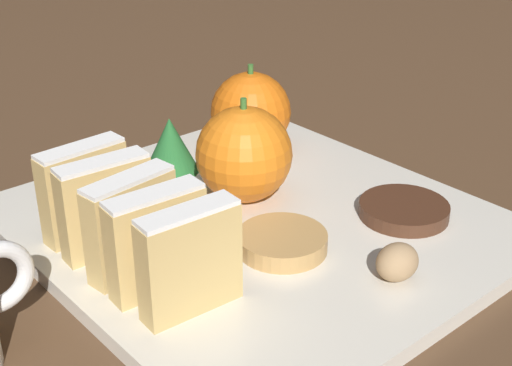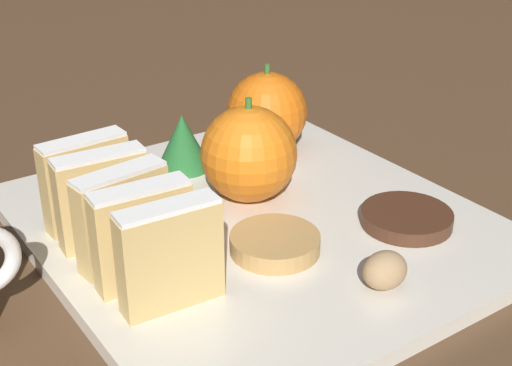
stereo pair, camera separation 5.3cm
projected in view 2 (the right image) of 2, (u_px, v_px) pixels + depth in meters
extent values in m
plane|color=#513823|center=(256.00, 232.00, 0.55)|extent=(6.00, 6.00, 0.00)
cube|color=silver|center=(256.00, 225.00, 0.55)|extent=(0.32, 0.34, 0.01)
cube|color=tan|center=(170.00, 258.00, 0.43)|extent=(0.07, 0.02, 0.07)
cube|color=white|center=(167.00, 208.00, 0.42)|extent=(0.06, 0.02, 0.00)
cube|color=tan|center=(143.00, 238.00, 0.45)|extent=(0.07, 0.02, 0.07)
cube|color=white|center=(139.00, 189.00, 0.44)|extent=(0.06, 0.02, 0.00)
cube|color=tan|center=(121.00, 218.00, 0.48)|extent=(0.07, 0.03, 0.07)
cube|color=white|center=(117.00, 171.00, 0.46)|extent=(0.06, 0.03, 0.00)
cube|color=tan|center=(103.00, 200.00, 0.50)|extent=(0.07, 0.02, 0.07)
cube|color=white|center=(98.00, 155.00, 0.48)|extent=(0.06, 0.02, 0.00)
cube|color=tan|center=(86.00, 184.00, 0.52)|extent=(0.07, 0.02, 0.07)
cube|color=white|center=(81.00, 140.00, 0.51)|extent=(0.06, 0.02, 0.00)
sphere|color=orange|center=(267.00, 112.00, 0.65)|extent=(0.07, 0.07, 0.07)
cylinder|color=#38702D|center=(267.00, 70.00, 0.63)|extent=(0.01, 0.01, 0.01)
sphere|color=orange|center=(249.00, 154.00, 0.56)|extent=(0.08, 0.08, 0.08)
cylinder|color=#38702D|center=(249.00, 104.00, 0.54)|extent=(0.00, 0.01, 0.01)
ellipsoid|color=tan|center=(385.00, 270.00, 0.46)|extent=(0.03, 0.03, 0.03)
cylinder|color=#472819|center=(407.00, 218.00, 0.53)|extent=(0.07, 0.07, 0.01)
cylinder|color=tan|center=(275.00, 243.00, 0.50)|extent=(0.06, 0.06, 0.01)
cone|color=#23662D|center=(179.00, 143.00, 0.61)|extent=(0.05, 0.05, 0.05)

